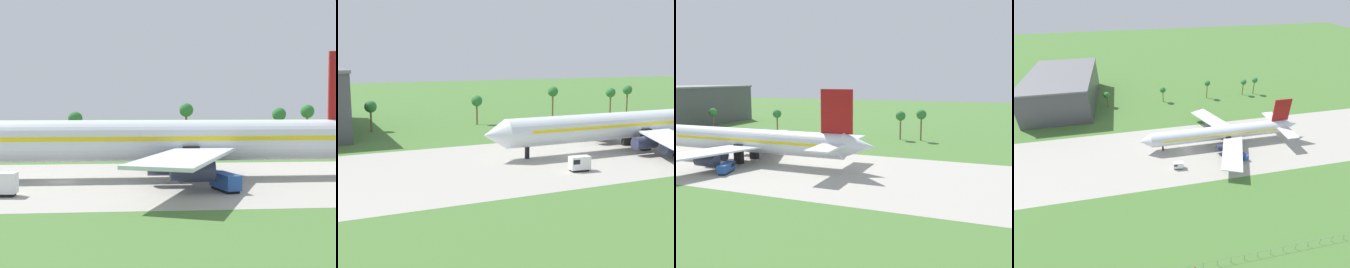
{
  "view_description": "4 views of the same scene",
  "coord_description": "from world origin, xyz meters",
  "views": [
    {
      "loc": [
        8.78,
        -76.43,
        11.55
      ],
      "look_at": [
        16.02,
        2.71,
        6.83
      ],
      "focal_mm": 55.0,
      "sensor_mm": 36.0,
      "label": 1
    },
    {
      "loc": [
        -55.74,
        -86.76,
        22.52
      ],
      "look_at": [
        -15.66,
        2.71,
        5.83
      ],
      "focal_mm": 50.0,
      "sensor_mm": 36.0,
      "label": 2
    },
    {
      "loc": [
        80.23,
        -81.05,
        22.27
      ],
      "look_at": [
        47.7,
        2.71,
        9.02
      ],
      "focal_mm": 40.0,
      "sensor_mm": 36.0,
      "label": 3
    },
    {
      "loc": [
        -22.32,
        -94.6,
        69.12
      ],
      "look_at": [
        -1.22,
        5.0,
        6.0
      ],
      "focal_mm": 28.0,
      "sensor_mm": 36.0,
      "label": 4
    }
  ],
  "objects": [
    {
      "name": "palm_tree_row",
      "position": [
        19.0,
        54.74,
        8.43
      ],
      "size": [
        97.34,
        3.6,
        11.69
      ],
      "color": "brown",
      "rests_on": "ground_plane"
    },
    {
      "name": "baggage_tug",
      "position": [
        22.39,
        -9.86,
        1.27
      ],
      "size": [
        3.36,
        6.2,
        2.35
      ],
      "color": "black",
      "rests_on": "ground_plane"
    },
    {
      "name": "jet_airliner",
      "position": [
        17.76,
        2.71,
        5.78
      ],
      "size": [
        76.4,
        55.19,
        19.84
      ],
      "color": "silver",
      "rests_on": "ground_plane"
    },
    {
      "name": "taxiway_strip",
      "position": [
        0.0,
        0.0,
        0.01
      ],
      "size": [
        320.0,
        44.0,
        0.02
      ],
      "color": "#A8A399",
      "rests_on": "ground_plane"
    },
    {
      "name": "ground_plane",
      "position": [
        0.0,
        0.0,
        0.0
      ],
      "size": [
        600.0,
        600.0,
        0.0
      ],
      "primitive_type": "plane",
      "color": "#477233"
    }
  ]
}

